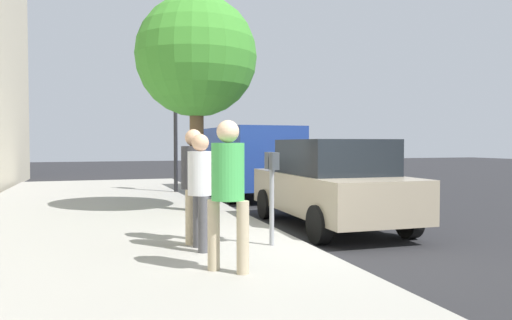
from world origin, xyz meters
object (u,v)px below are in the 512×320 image
Objects in this scene: pedestrian_at_meter at (200,183)px; pedestrian_bystander at (228,182)px; parked_van_far at (244,157)px; parked_sedan_near at (331,183)px; street_tree at (196,57)px; parking_meter at (272,178)px; parking_officer at (194,176)px; traffic_signal at (179,116)px.

pedestrian_bystander is at bearing -87.62° from pedestrian_at_meter.
parked_van_far is (7.84, -3.01, 0.13)m from pedestrian_at_meter.
parked_sedan_near is 0.90× the size of street_tree.
pedestrian_at_meter is at bearing 169.62° from street_tree.
street_tree is at bearing 78.84° from pedestrian_at_meter.
parked_sedan_near is 0.84× the size of parked_van_far.
parking_officer is at bearing 60.83° from parking_meter.
street_tree reaches higher than traffic_signal.
pedestrian_bystander reaches higher than parking_meter.
parked_van_far is 1.08× the size of street_tree.
parked_sedan_near is at bearing 179.99° from parked_van_far.
parked_van_far is at bearing -30.81° from street_tree.
pedestrian_at_meter is at bearing 173.04° from traffic_signal.
parking_officer is at bearing 45.03° from pedestrian_bystander.
pedestrian_at_meter is at bearing 46.26° from pedestrian_bystander.
pedestrian_bystander is at bearing -61.39° from parking_officer.
pedestrian_at_meter reaches higher than parked_sedan_near.
pedestrian_bystander is 0.41× the size of parked_sedan_near.
pedestrian_bystander reaches higher than parking_officer.
parking_meter is at bearing -2.49° from parking_officer.
street_tree reaches higher than pedestrian_at_meter.
parking_officer is (0.57, -0.01, 0.06)m from pedestrian_at_meter.
parked_van_far is at bearing 94.23° from parking_officer.
pedestrian_at_meter is 0.32× the size of parked_van_far.
parking_officer is 0.33× the size of parked_van_far.
parked_sedan_near is at bearing -46.17° from parking_meter.
parking_officer reaches higher than parked_sedan_near.
parking_officer reaches higher than parking_meter.
street_tree reaches higher than parking_meter.
street_tree is 1.36× the size of traffic_signal.
pedestrian_bystander is at bearing 162.13° from parked_van_far.
parking_officer is 4.30m from street_tree.
traffic_signal is (8.52, 0.05, 1.41)m from parking_meter.
pedestrian_bystander is 1.86m from parking_officer.
street_tree is at bearing 176.17° from traffic_signal.
parking_meter is 1.62m from pedestrian_bystander.
parked_van_far reaches higher than pedestrian_at_meter.
traffic_signal is at bearing 109.29° from parking_officer.
pedestrian_at_meter is (0.03, 1.09, -0.04)m from parking_meter.
parking_meter is at bearing -175.08° from street_tree.
pedestrian_bystander is 0.35× the size of parked_van_far.
traffic_signal reaches higher than pedestrian_bystander.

